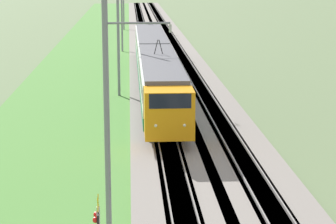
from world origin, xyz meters
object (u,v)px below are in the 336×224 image
at_px(catenary_mast_mid, 119,39).
at_px(catenary_mast_distant, 124,1).
at_px(passenger_train, 155,62).
at_px(catenary_mast_far, 122,14).
at_px(catenary_mast_near, 108,119).

height_order(catenary_mast_mid, catenary_mast_distant, catenary_mast_distant).
bearing_deg(catenary_mast_distant, passenger_train, -176.79).
xyz_separation_m(passenger_train, catenary_mast_mid, (-3.35, 3.00, 2.36)).
distance_m(passenger_train, catenary_mast_far, 25.40).
xyz_separation_m(catenary_mast_mid, catenary_mast_far, (28.47, -0.00, -0.04)).
bearing_deg(catenary_mast_distant, catenary_mast_far, -180.00).
relative_size(catenary_mast_near, catenary_mast_distant, 0.99).
height_order(catenary_mast_mid, catenary_mast_far, catenary_mast_mid).
bearing_deg(catenary_mast_near, catenary_mast_mid, -0.00).
xyz_separation_m(catenary_mast_near, catenary_mast_far, (56.93, -0.00, -0.11)).
relative_size(passenger_train, catenary_mast_mid, 4.57).
height_order(passenger_train, catenary_mast_distant, catenary_mast_distant).
relative_size(catenary_mast_near, catenary_mast_mid, 1.01).
height_order(catenary_mast_near, catenary_mast_mid, catenary_mast_near).
height_order(passenger_train, catenary_mast_near, catenary_mast_near).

